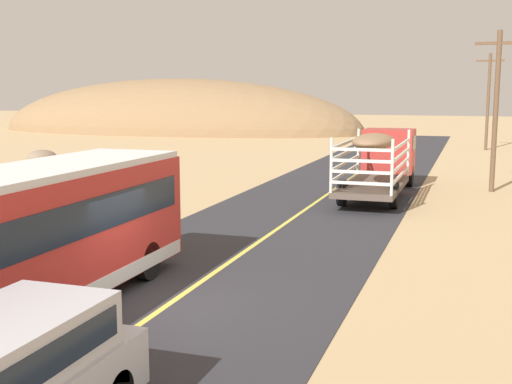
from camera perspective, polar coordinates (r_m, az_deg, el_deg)
ground_plane at (r=15.41m, az=-7.56°, el=-9.70°), size 240.00×240.00×0.00m
road_surface at (r=15.41m, az=-7.56°, el=-9.66°), size 8.00×120.00×0.02m
road_centre_line at (r=15.41m, az=-7.56°, el=-9.62°), size 0.16×117.60×0.00m
livestock_truck at (r=32.20m, az=10.99°, el=3.16°), size 2.53×9.70×3.02m
bus at (r=14.90m, az=-19.19°, el=-3.80°), size 2.54×10.00×3.21m
power_pole_mid at (r=33.54m, az=20.14°, el=7.01°), size 2.20×0.24×7.68m
power_pole_far at (r=57.30m, az=19.54°, el=7.67°), size 2.20×0.24×7.86m
boulder_near_shoulder at (r=45.49m, az=-18.10°, el=2.87°), size 1.82×2.09×1.01m
distant_hill at (r=79.85m, az=-7.06°, el=5.26°), size 45.83×18.97×12.58m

